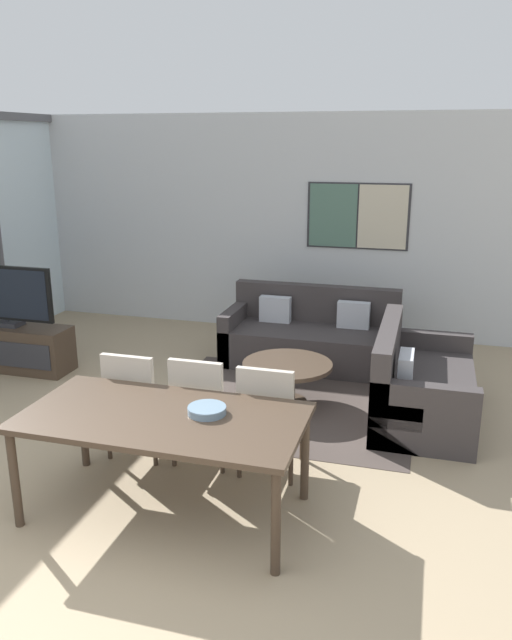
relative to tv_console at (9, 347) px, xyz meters
name	(u,v)px	position (x,y,z in m)	size (l,w,h in m)	color
ground_plane	(39,609)	(2.53, -3.18, -0.25)	(24.00, 24.00, 0.00)	#9E896B
wall_back	(283,225)	(2.56, 2.34, 1.15)	(7.64, 0.09, 2.80)	silver
area_rug	(287,402)	(3.21, -0.10, -0.25)	(2.43, 2.10, 0.01)	#473D38
tv_console	(9,347)	(0.00, 0.00, 0.00)	(1.44, 0.43, 0.50)	#423326
television	(3,296)	(0.00, 0.00, 0.58)	(1.20, 0.20, 0.67)	#2D2D33
sofa_main	(312,338)	(3.21, 1.13, 0.03)	(1.93, 0.87, 0.85)	#383333
sofa_side	(416,388)	(4.41, -0.05, 0.03)	(0.87, 1.61, 0.85)	#383333
coffee_table	(287,373)	(3.21, -0.10, 0.06)	(0.87, 0.87, 0.41)	#423326
dining_table	(163,424)	(2.83, -2.12, 0.41)	(1.87, 0.96, 0.73)	#423326
dining_chair_left	(136,398)	(2.29, -1.44, 0.25)	(0.46, 0.46, 0.89)	#B2A899
dining_chair_centre	(202,404)	(2.83, -1.40, 0.25)	(0.46, 0.46, 0.89)	#B2A899
dining_chair_right	(269,414)	(3.37, -1.43, 0.25)	(0.46, 0.46, 0.89)	#B2A899
fruit_bowl	(207,410)	(3.10, -2.02, 0.51)	(0.26, 0.26, 0.05)	slate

